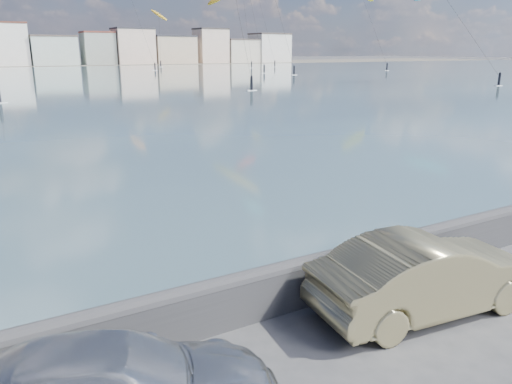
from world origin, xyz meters
TOP-DOWN VIEW (x-y plane):
  - seawall at (0.00, 2.70)m, footprint 400.00×0.36m
  - car_champagne at (3.38, 1.22)m, footprint 5.04×2.24m
  - kitesurfer_17 at (54.75, 158.75)m, footprint 6.74×14.56m

SIDE VIEW (x-z plane):
  - seawall at x=0.00m, z-range 0.04..1.12m
  - car_champagne at x=3.38m, z-range 0.00..1.61m
  - kitesurfer_17 at x=54.75m, z-range 6.58..25.22m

